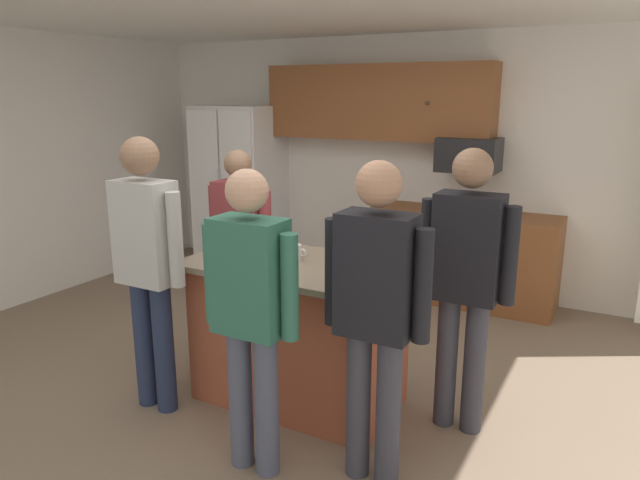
% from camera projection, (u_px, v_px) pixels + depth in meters
% --- Properties ---
extents(floor, '(7.04, 7.04, 0.00)m').
position_uv_depth(floor, '(274.00, 393.00, 4.05)').
color(floor, '#7F6B56').
rests_on(floor, ground).
extents(back_wall, '(6.40, 0.10, 2.60)m').
position_uv_depth(back_wall, '(418.00, 164.00, 6.11)').
color(back_wall, white).
rests_on(back_wall, ground).
extents(cabinet_run_upper, '(2.40, 0.38, 0.75)m').
position_uv_depth(cabinet_run_upper, '(377.00, 102.00, 5.97)').
color(cabinet_run_upper, brown).
extents(cabinet_run_lower, '(1.80, 0.63, 0.90)m').
position_uv_depth(cabinet_run_lower, '(462.00, 257.00, 5.77)').
color(cabinet_run_lower, brown).
rests_on(cabinet_run_lower, ground).
extents(refrigerator, '(0.89, 0.76, 1.88)m').
position_uv_depth(refrigerator, '(240.00, 189.00, 6.77)').
color(refrigerator, white).
rests_on(refrigerator, ground).
extents(microwave_over_range, '(0.56, 0.40, 0.32)m').
position_uv_depth(microwave_over_range, '(469.00, 155.00, 5.54)').
color(microwave_over_range, black).
extents(kitchen_island, '(1.43, 0.82, 0.97)m').
position_uv_depth(kitchen_island, '(298.00, 332.00, 3.86)').
color(kitchen_island, '#9E4C33').
rests_on(kitchen_island, ground).
extents(person_guest_left, '(0.57, 0.22, 1.61)m').
position_uv_depth(person_guest_left, '(240.00, 238.00, 4.55)').
color(person_guest_left, tan).
rests_on(person_guest_left, ground).
extents(person_guest_by_door, '(0.57, 0.23, 1.73)m').
position_uv_depth(person_guest_by_door, '(466.00, 273.00, 3.41)').
color(person_guest_by_door, '#383842').
rests_on(person_guest_by_door, ground).
extents(person_elder_center, '(0.57, 0.22, 1.66)m').
position_uv_depth(person_elder_center, '(250.00, 305.00, 3.02)').
color(person_elder_center, '#4C5166').
rests_on(person_elder_center, ground).
extents(person_guest_right, '(0.57, 0.23, 1.77)m').
position_uv_depth(person_guest_right, '(147.00, 256.00, 3.64)').
color(person_guest_right, '#232D4C').
rests_on(person_guest_right, ground).
extents(person_host_foreground, '(0.57, 0.23, 1.72)m').
position_uv_depth(person_host_foreground, '(376.00, 305.00, 2.93)').
color(person_host_foreground, '#383842').
rests_on(person_host_foreground, ground).
extents(glass_stout_tall, '(0.06, 0.06, 0.14)m').
position_uv_depth(glass_stout_tall, '(293.00, 245.00, 3.90)').
color(glass_stout_tall, black).
rests_on(glass_stout_tall, kitchen_island).
extents(mug_ceramic_white, '(0.12, 0.08, 0.10)m').
position_uv_depth(mug_ceramic_white, '(296.00, 252.00, 3.79)').
color(mug_ceramic_white, white).
rests_on(mug_ceramic_white, kitchen_island).
extents(glass_short_whisky, '(0.07, 0.07, 0.16)m').
position_uv_depth(glass_short_whisky, '(361.00, 255.00, 3.64)').
color(glass_short_whisky, black).
rests_on(glass_short_whisky, kitchen_island).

